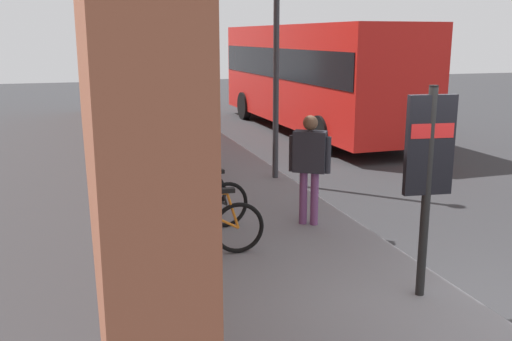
{
  "coord_description": "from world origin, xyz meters",
  "views": [
    {
      "loc": [
        -4.71,
        4.15,
        3.03
      ],
      "look_at": [
        2.37,
        1.98,
        1.3
      ],
      "focal_mm": 40.52,
      "sensor_mm": 36.0,
      "label": 1
    }
  ],
  "objects": [
    {
      "name": "pedestrian_near_bus",
      "position": [
        7.89,
        1.39,
        1.15
      ],
      "size": [
        0.56,
        0.46,
        1.69
      ],
      "color": "#4C724C",
      "rests_on": "sidewalk_pavement"
    },
    {
      "name": "street_lamp",
      "position": [
        6.46,
        0.3,
        3.24
      ],
      "size": [
        0.28,
        0.28,
        5.27
      ],
      "color": "#333338",
      "rests_on": "sidewalk_pavement"
    },
    {
      "name": "transit_info_sign",
      "position": [
        0.63,
        0.54,
        1.72
      ],
      "size": [
        0.14,
        0.56,
        2.4
      ],
      "color": "black",
      "rests_on": "sidewalk_pavement"
    },
    {
      "name": "bicycle_end_of_row",
      "position": [
        4.57,
        2.74,
        0.51
      ],
      "size": [
        0.56,
        1.74,
        0.97
      ],
      "color": "black",
      "rests_on": "sidewalk_pavement"
    },
    {
      "name": "city_bus",
      "position": [
        12.54,
        -3.0,
        1.92
      ],
      "size": [
        10.57,
        2.87,
        3.35
      ],
      "color": "red",
      "rests_on": "ground"
    },
    {
      "name": "ground",
      "position": [
        6.0,
        -1.0,
        0.0
      ],
      "size": [
        60.0,
        60.0,
        0.0
      ],
      "primitive_type": "plane",
      "color": "#2D2D30"
    },
    {
      "name": "bicycle_beside_lamp",
      "position": [
        3.54,
        2.57,
        0.51
      ],
      "size": [
        0.52,
        1.75,
        0.97
      ],
      "color": "black",
      "rests_on": "sidewalk_pavement"
    },
    {
      "name": "sidewalk_pavement",
      "position": [
        8.0,
        1.75,
        0.06
      ],
      "size": [
        24.0,
        3.5,
        0.12
      ],
      "primitive_type": "cube",
      "color": "slate",
      "rests_on": "ground"
    },
    {
      "name": "bicycle_mid_rack",
      "position": [
        5.53,
        2.65,
        0.51
      ],
      "size": [
        0.68,
        1.7,
        0.97
      ],
      "color": "black",
      "rests_on": "sidewalk_pavement"
    },
    {
      "name": "bicycle_by_door",
      "position": [
        6.56,
        2.58,
        0.51
      ],
      "size": [
        0.48,
        1.77,
        0.97
      ],
      "color": "black",
      "rests_on": "sidewalk_pavement"
    },
    {
      "name": "station_facade",
      "position": [
        8.99,
        3.8,
        3.59
      ],
      "size": [
        22.0,
        0.65,
        7.2
      ],
      "color": "#9E563D",
      "rests_on": "ground"
    },
    {
      "name": "bicycle_far_end",
      "position": [
        7.43,
        2.66,
        0.51
      ],
      "size": [
        0.5,
        1.76,
        0.97
      ],
      "color": "black",
      "rests_on": "sidewalk_pavement"
    },
    {
      "name": "pedestrian_crossing_street",
      "position": [
        3.39,
        0.8,
        1.18
      ],
      "size": [
        0.48,
        0.57,
        1.73
      ],
      "color": "#723F72",
      "rests_on": "sidewalk_pavement"
    },
    {
      "name": "bicycle_under_window",
      "position": [
        2.52,
        2.7,
        0.51
      ],
      "size": [
        0.48,
        1.77,
        0.97
      ],
      "color": "black",
      "rests_on": "sidewalk_pavement"
    }
  ]
}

